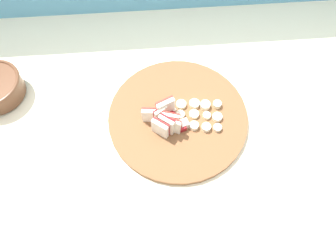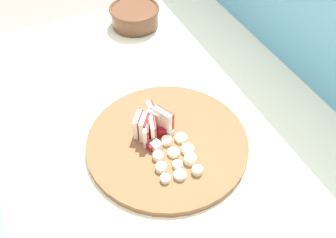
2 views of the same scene
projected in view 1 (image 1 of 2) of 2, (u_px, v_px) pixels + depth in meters
ground at (181, 193)px, 1.61m from camera, size 10.00×10.00×0.00m
tiled_countertop at (186, 166)px, 1.21m from camera, size 1.41×0.87×0.92m
tile_backsplash at (177, 45)px, 1.21m from camera, size 2.40×0.04×1.42m
cutting_board at (178, 117)px, 0.79m from camera, size 0.39×0.39×0.02m
apple_wedge_fan at (164, 119)px, 0.75m from camera, size 0.10×0.09×0.07m
apple_dice_pile at (174, 122)px, 0.77m from camera, size 0.09×0.08×0.02m
banana_slice_rows at (199, 114)px, 0.78m from camera, size 0.13×0.11×0.02m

